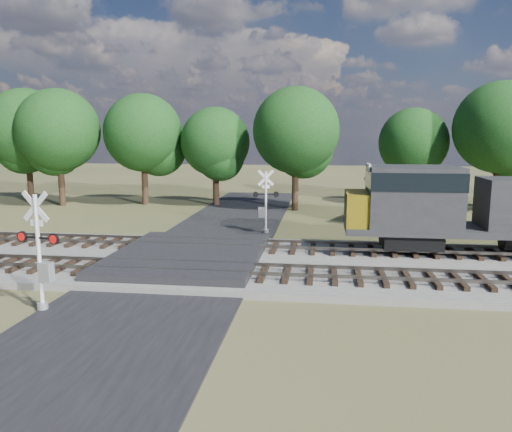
# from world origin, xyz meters

# --- Properties ---
(ground) EXTENTS (160.00, 160.00, 0.00)m
(ground) POSITION_xyz_m (0.00, 0.00, 0.00)
(ground) COLOR #424725
(ground) RESTS_ON ground
(ballast_bed) EXTENTS (140.00, 10.00, 0.30)m
(ballast_bed) POSITION_xyz_m (10.00, 0.50, 0.15)
(ballast_bed) COLOR gray
(ballast_bed) RESTS_ON ground
(road) EXTENTS (7.00, 60.00, 0.08)m
(road) POSITION_xyz_m (0.00, 0.00, 0.04)
(road) COLOR black
(road) RESTS_ON ground
(crossing_panel) EXTENTS (7.00, 9.00, 0.62)m
(crossing_panel) POSITION_xyz_m (0.00, 0.50, 0.32)
(crossing_panel) COLOR #262628
(crossing_panel) RESTS_ON ground
(track_near) EXTENTS (140.00, 2.60, 0.33)m
(track_near) POSITION_xyz_m (3.12, -2.00, 0.41)
(track_near) COLOR black
(track_near) RESTS_ON ballast_bed
(track_far) EXTENTS (140.00, 2.60, 0.33)m
(track_far) POSITION_xyz_m (3.12, 3.00, 0.41)
(track_far) COLOR black
(track_far) RESTS_ON ballast_bed
(crossing_signal_near) EXTENTS (1.73, 0.47, 4.34)m
(crossing_signal_near) POSITION_xyz_m (-3.33, -6.66, 1.80)
(crossing_signal_near) COLOR silver
(crossing_signal_near) RESTS_ON ground
(crossing_signal_far) EXTENTS (1.64, 0.42, 4.08)m
(crossing_signal_far) POSITION_xyz_m (2.83, 8.32, 1.70)
(crossing_signal_far) COLOR silver
(crossing_signal_far) RESTS_ON ground
(equipment_shed) EXTENTS (6.54, 6.54, 3.41)m
(equipment_shed) POSITION_xyz_m (12.43, 12.83, 1.73)
(equipment_shed) COLOR #48311F
(equipment_shed) RESTS_ON ground
(treeline) EXTENTS (78.98, 10.84, 10.45)m
(treeline) POSITION_xyz_m (6.32, 20.10, 6.24)
(treeline) COLOR black
(treeline) RESTS_ON ground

